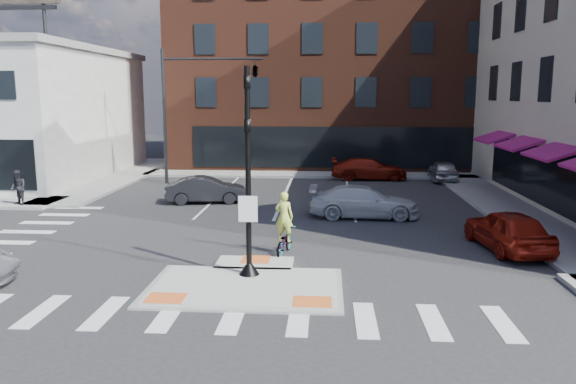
# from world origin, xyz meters

# --- Properties ---
(ground) EXTENTS (120.00, 120.00, 0.00)m
(ground) POSITION_xyz_m (0.00, 0.00, 0.00)
(ground) COLOR #28282B
(ground) RESTS_ON ground
(refuge_island) EXTENTS (5.40, 4.65, 0.13)m
(refuge_island) POSITION_xyz_m (0.00, -0.26, 0.05)
(refuge_island) COLOR gray
(refuge_island) RESTS_ON ground
(sidewalk_e) EXTENTS (3.00, 24.00, 0.15)m
(sidewalk_e) POSITION_xyz_m (10.80, 10.00, 0.07)
(sidewalk_e) COLOR gray
(sidewalk_e) RESTS_ON ground
(sidewalk_n) EXTENTS (26.00, 3.00, 0.15)m
(sidewalk_n) POSITION_xyz_m (3.00, 22.00, 0.07)
(sidewalk_n) COLOR gray
(sidewalk_n) RESTS_ON ground
(building_n) EXTENTS (24.40, 18.40, 15.50)m
(building_n) POSITION_xyz_m (3.00, 31.99, 7.80)
(building_n) COLOR #57291B
(building_n) RESTS_ON ground
(building_far_left) EXTENTS (10.00, 12.00, 10.00)m
(building_far_left) POSITION_xyz_m (-4.00, 52.00, 5.00)
(building_far_left) COLOR slate
(building_far_left) RESTS_ON ground
(building_far_right) EXTENTS (12.00, 12.00, 12.00)m
(building_far_right) POSITION_xyz_m (9.00, 54.00, 6.00)
(building_far_right) COLOR brown
(building_far_right) RESTS_ON ground
(signal_pole) EXTENTS (0.60, 0.60, 5.98)m
(signal_pole) POSITION_xyz_m (0.00, 0.40, 2.36)
(signal_pole) COLOR black
(signal_pole) RESTS_ON refuge_island
(mast_arm_signal) EXTENTS (6.10, 2.24, 8.00)m
(mast_arm_signal) POSITION_xyz_m (-3.47, 18.00, 6.21)
(mast_arm_signal) COLOR black
(mast_arm_signal) RESTS_ON ground
(red_sedan) EXTENTS (2.32, 4.44, 1.44)m
(red_sedan) POSITION_xyz_m (8.50, 4.03, 0.72)
(red_sedan) COLOR #9B1A0E
(red_sedan) RESTS_ON ground
(white_pickup) EXTENTS (4.80, 2.02, 1.38)m
(white_pickup) POSITION_xyz_m (3.88, 9.05, 0.69)
(white_pickup) COLOR silver
(white_pickup) RESTS_ON ground
(bg_car_dark) EXTENTS (4.15, 2.04, 1.31)m
(bg_car_dark) POSITION_xyz_m (-3.73, 11.91, 0.65)
(bg_car_dark) COLOR #25262A
(bg_car_dark) RESTS_ON ground
(bg_car_silver) EXTENTS (1.73, 3.92, 1.31)m
(bg_car_silver) POSITION_xyz_m (9.50, 20.00, 0.66)
(bg_car_silver) COLOR #B7B9BE
(bg_car_silver) RESTS_ON ground
(bg_car_red) EXTENTS (4.80, 2.03, 1.38)m
(bg_car_red) POSITION_xyz_m (4.93, 20.37, 0.69)
(bg_car_red) COLOR maroon
(bg_car_red) RESTS_ON ground
(cyclist) EXTENTS (0.89, 1.77, 2.15)m
(cyclist) POSITION_xyz_m (0.83, 2.97, 0.72)
(cyclist) COLOR #3F3F44
(cyclist) RESTS_ON ground
(pedestrian_a) EXTENTS (1.02, 0.97, 1.66)m
(pedestrian_a) POSITION_xyz_m (-12.37, 10.00, 0.98)
(pedestrian_a) COLOR black
(pedestrian_a) RESTS_ON sidewalk_nw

